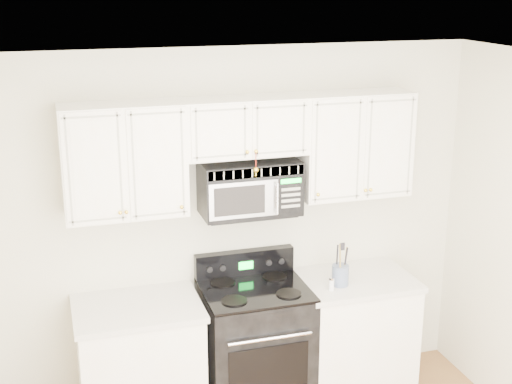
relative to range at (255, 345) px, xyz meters
name	(u,v)px	position (x,y,z in m)	size (l,w,h in m)	color
room	(330,337)	(-0.03, -1.44, 0.82)	(3.51, 3.51, 2.61)	olive
base_cabinet_left	(140,370)	(-0.83, 0.00, -0.06)	(0.86, 0.65, 0.92)	white
base_cabinet_right	(352,337)	(0.77, 0.00, -0.06)	(0.86, 0.65, 0.92)	white
range	(255,345)	(0.00, 0.00, 0.00)	(0.74, 0.68, 1.12)	black
upper_cabinets	(244,146)	(-0.03, 0.15, 1.45)	(2.44, 0.37, 0.75)	white
microwave	(250,188)	(0.00, 0.14, 1.16)	(0.69, 0.39, 0.38)	black
utensil_crock	(340,274)	(0.61, -0.09, 0.52)	(0.12, 0.12, 0.32)	slate
shaker_salt	(331,284)	(0.52, -0.16, 0.49)	(0.04, 0.04, 0.10)	white
shaker_pepper	(338,280)	(0.59, -0.10, 0.48)	(0.04, 0.04, 0.09)	white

